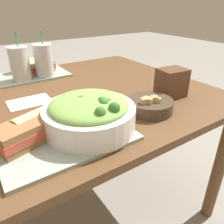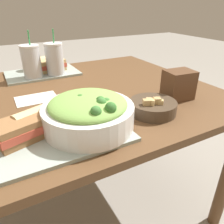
{
  "view_description": "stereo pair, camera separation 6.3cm",
  "coord_description": "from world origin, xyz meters",
  "px_view_note": "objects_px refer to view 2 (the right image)",
  "views": [
    {
      "loc": [
        -0.34,
        -0.87,
        1.09
      ],
      "look_at": [
        0.03,
        -0.33,
        0.76
      ],
      "focal_mm": 35.0,
      "sensor_mm": 36.0,
      "label": 1
    },
    {
      "loc": [
        -0.28,
        -0.91,
        1.09
      ],
      "look_at": [
        0.03,
        -0.33,
        0.76
      ],
      "focal_mm": 35.0,
      "sensor_mm": 36.0,
      "label": 2
    }
  ],
  "objects_px": {
    "sandwich_near": "(22,129)",
    "sandwich_far": "(50,65)",
    "baguette_far": "(36,63)",
    "drink_cup_dark": "(32,63)",
    "chip_bag": "(178,85)",
    "salad_bowl": "(88,112)",
    "napkin_folded": "(37,99)",
    "drink_cup_red": "(55,60)",
    "soup_bowl": "(153,106)",
    "baguette_near": "(39,117)"
  },
  "relations": [
    {
      "from": "baguette_far",
      "to": "drink_cup_red",
      "type": "xyz_separation_m",
      "value": [
        0.07,
        -0.16,
        0.04
      ]
    },
    {
      "from": "baguette_far",
      "to": "napkin_folded",
      "type": "xyz_separation_m",
      "value": [
        -0.09,
        -0.44,
        -0.05
      ]
    },
    {
      "from": "baguette_near",
      "to": "drink_cup_red",
      "type": "height_order",
      "value": "drink_cup_red"
    },
    {
      "from": "baguette_near",
      "to": "chip_bag",
      "type": "relative_size",
      "value": 1.34
    },
    {
      "from": "salad_bowl",
      "to": "drink_cup_dark",
      "type": "distance_m",
      "value": 0.62
    },
    {
      "from": "baguette_near",
      "to": "soup_bowl",
      "type": "bearing_deg",
      "value": -121.94
    },
    {
      "from": "baguette_near",
      "to": "napkin_folded",
      "type": "distance_m",
      "value": 0.27
    },
    {
      "from": "soup_bowl",
      "to": "napkin_folded",
      "type": "bearing_deg",
      "value": 136.68
    },
    {
      "from": "baguette_near",
      "to": "napkin_folded",
      "type": "relative_size",
      "value": 0.99
    },
    {
      "from": "soup_bowl",
      "to": "baguette_far",
      "type": "height_order",
      "value": "baguette_far"
    },
    {
      "from": "sandwich_far",
      "to": "baguette_far",
      "type": "height_order",
      "value": "baguette_far"
    },
    {
      "from": "sandwich_far",
      "to": "napkin_folded",
      "type": "xyz_separation_m",
      "value": [
        -0.15,
        -0.36,
        -0.04
      ]
    },
    {
      "from": "baguette_near",
      "to": "drink_cup_dark",
      "type": "height_order",
      "value": "drink_cup_dark"
    },
    {
      "from": "drink_cup_dark",
      "to": "napkin_folded",
      "type": "relative_size",
      "value": 1.39
    },
    {
      "from": "soup_bowl",
      "to": "napkin_folded",
      "type": "height_order",
      "value": "soup_bowl"
    },
    {
      "from": "soup_bowl",
      "to": "drink_cup_dark",
      "type": "bearing_deg",
      "value": 117.21
    },
    {
      "from": "salad_bowl",
      "to": "baguette_near",
      "type": "distance_m",
      "value": 0.16
    },
    {
      "from": "soup_bowl",
      "to": "drink_cup_dark",
      "type": "relative_size",
      "value": 0.73
    },
    {
      "from": "baguette_near",
      "to": "sandwich_far",
      "type": "height_order",
      "value": "baguette_near"
    },
    {
      "from": "baguette_near",
      "to": "drink_cup_dark",
      "type": "distance_m",
      "value": 0.55
    },
    {
      "from": "soup_bowl",
      "to": "sandwich_near",
      "type": "height_order",
      "value": "sandwich_near"
    },
    {
      "from": "drink_cup_red",
      "to": "chip_bag",
      "type": "distance_m",
      "value": 0.67
    },
    {
      "from": "soup_bowl",
      "to": "napkin_folded",
      "type": "xyz_separation_m",
      "value": [
        -0.36,
        0.34,
        -0.02
      ]
    },
    {
      "from": "sandwich_near",
      "to": "sandwich_far",
      "type": "xyz_separation_m",
      "value": [
        0.25,
        0.67,
        0.0
      ]
    },
    {
      "from": "sandwich_far",
      "to": "drink_cup_dark",
      "type": "height_order",
      "value": "drink_cup_dark"
    },
    {
      "from": "salad_bowl",
      "to": "soup_bowl",
      "type": "relative_size",
      "value": 1.65
    },
    {
      "from": "soup_bowl",
      "to": "drink_cup_red",
      "type": "xyz_separation_m",
      "value": [
        -0.2,
        0.62,
        0.07
      ]
    },
    {
      "from": "sandwich_far",
      "to": "drink_cup_red",
      "type": "height_order",
      "value": "drink_cup_red"
    },
    {
      "from": "salad_bowl",
      "to": "sandwich_near",
      "type": "height_order",
      "value": "salad_bowl"
    },
    {
      "from": "sandwich_near",
      "to": "baguette_near",
      "type": "height_order",
      "value": "baguette_near"
    },
    {
      "from": "sandwich_near",
      "to": "baguette_near",
      "type": "relative_size",
      "value": 1.03
    },
    {
      "from": "salad_bowl",
      "to": "napkin_folded",
      "type": "distance_m",
      "value": 0.36
    },
    {
      "from": "baguette_near",
      "to": "sandwich_far",
      "type": "relative_size",
      "value": 0.99
    },
    {
      "from": "sandwich_near",
      "to": "sandwich_far",
      "type": "height_order",
      "value": "same"
    },
    {
      "from": "sandwich_far",
      "to": "drink_cup_dark",
      "type": "distance_m",
      "value": 0.15
    },
    {
      "from": "chip_bag",
      "to": "napkin_folded",
      "type": "height_order",
      "value": "chip_bag"
    },
    {
      "from": "baguette_far",
      "to": "drink_cup_dark",
      "type": "xyz_separation_m",
      "value": [
        -0.05,
        -0.16,
        0.04
      ]
    },
    {
      "from": "baguette_far",
      "to": "soup_bowl",
      "type": "bearing_deg",
      "value": -166.02
    },
    {
      "from": "sandwich_far",
      "to": "chip_bag",
      "type": "height_order",
      "value": "chip_bag"
    },
    {
      "from": "soup_bowl",
      "to": "baguette_far",
      "type": "relative_size",
      "value": 1.3
    },
    {
      "from": "baguette_near",
      "to": "napkin_folded",
      "type": "xyz_separation_m",
      "value": [
        0.04,
        0.26,
        -0.05
      ]
    },
    {
      "from": "napkin_folded",
      "to": "sandwich_far",
      "type": "bearing_deg",
      "value": 66.87
    },
    {
      "from": "sandwich_far",
      "to": "chip_bag",
      "type": "xyz_separation_m",
      "value": [
        0.39,
        -0.64,
        0.02
      ]
    },
    {
      "from": "baguette_far",
      "to": "drink_cup_red",
      "type": "height_order",
      "value": "drink_cup_red"
    },
    {
      "from": "sandwich_near",
      "to": "baguette_far",
      "type": "xyz_separation_m",
      "value": [
        0.19,
        0.75,
        0.0
      ]
    },
    {
      "from": "drink_cup_red",
      "to": "baguette_far",
      "type": "bearing_deg",
      "value": 114.87
    },
    {
      "from": "chip_bag",
      "to": "napkin_folded",
      "type": "relative_size",
      "value": 0.73
    },
    {
      "from": "baguette_near",
      "to": "drink_cup_dark",
      "type": "xyz_separation_m",
      "value": [
        0.08,
        0.54,
        0.04
      ]
    },
    {
      "from": "salad_bowl",
      "to": "baguette_far",
      "type": "bearing_deg",
      "value": 90.76
    },
    {
      "from": "sandwich_near",
      "to": "baguette_near",
      "type": "distance_m",
      "value": 0.08
    }
  ]
}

